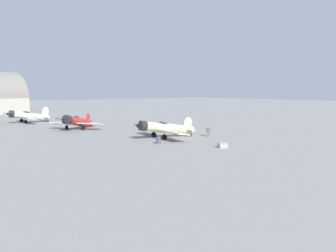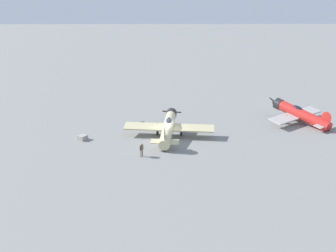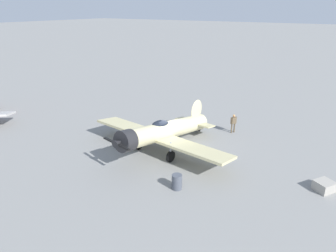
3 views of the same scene
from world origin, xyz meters
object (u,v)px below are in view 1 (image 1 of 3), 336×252
at_px(airplane_mid_apron, 78,122).
at_px(equipment_crate, 223,145).
at_px(airplane_foreground, 165,128).
at_px(ground_crew_mechanic, 208,130).
at_px(airplane_far_line, 28,116).
at_px(fuel_drum, 159,140).

height_order(airplane_mid_apron, equipment_crate, airplane_mid_apron).
distance_m(airplane_foreground, ground_crew_mechanic, 6.88).
bearing_deg(airplane_far_line, equipment_crate, 102.35).
xyz_separation_m(airplane_foreground, ground_crew_mechanic, (6.09, -3.15, -0.52)).
bearing_deg(fuel_drum, equipment_crate, -58.61).
bearing_deg(airplane_mid_apron, ground_crew_mechanic, 80.62).
bearing_deg(equipment_crate, airplane_far_line, 101.94).
relative_size(ground_crew_mechanic, fuel_drum, 1.75).
xyz_separation_m(ground_crew_mechanic, equipment_crate, (-5.51, -7.84, -0.69)).
relative_size(airplane_foreground, airplane_far_line, 1.12).
relative_size(airplane_mid_apron, ground_crew_mechanic, 5.91).
bearing_deg(ground_crew_mechanic, fuel_drum, -57.16).
bearing_deg(airplane_far_line, fuel_drum, 98.31).
bearing_deg(fuel_drum, ground_crew_mechanic, 2.31).
height_order(airplane_foreground, ground_crew_mechanic, airplane_foreground).
bearing_deg(airplane_foreground, airplane_mid_apron, -65.99).
height_order(equipment_crate, fuel_drum, fuel_drum).
height_order(airplane_foreground, equipment_crate, airplane_foreground).
height_order(ground_crew_mechanic, fuel_drum, ground_crew_mechanic).
distance_m(ground_crew_mechanic, equipment_crate, 9.61).
distance_m(airplane_mid_apron, ground_crew_mechanic, 25.04).
distance_m(airplane_far_line, fuel_drum, 41.21).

